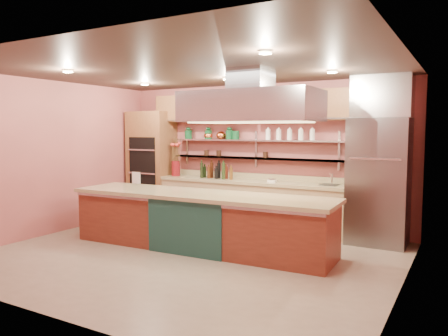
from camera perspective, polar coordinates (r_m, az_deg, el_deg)
The scene contains 21 objects.
floor at distance 6.78m, azimuth -4.62°, elevation -11.42°, with size 6.00×5.00×0.02m, color gray.
ceiling at distance 6.57m, azimuth -4.79°, elevation 12.82°, with size 6.00×5.00×0.02m, color black.
wall_back at distance 8.70m, azimuth 4.59°, elevation 1.66°, with size 6.00×0.04×2.80m, color #A4504D.
wall_front at distance 4.68m, azimuth -22.17°, elevation -1.57°, with size 6.00×0.04×2.80m, color #A4504D.
wall_left at distance 8.57m, azimuth -21.53°, elevation 1.27°, with size 0.04×5.00×2.80m, color #A4504D.
wall_right at distance 5.44m, azimuth 22.43°, elevation -0.71°, with size 0.04×5.00×2.80m, color #A4504D.
oven_stack at distance 9.75m, azimuth -9.41°, elevation 0.49°, with size 0.95×0.64×2.30m, color brown.
refrigerator at distance 7.68m, azimuth 19.52°, elevation -1.68°, with size 0.95×0.72×2.10m, color slate.
back_counter at distance 8.56m, azimuth 3.39°, elevation -4.70°, with size 3.84×0.64×0.93m, color #9F845F.
wall_shelf_lower at distance 8.61m, azimuth 3.92°, elevation 1.29°, with size 3.60×0.26×0.03m, color #AFB3B7.
wall_shelf_upper at distance 8.59m, azimuth 3.94°, elevation 3.62°, with size 3.60×0.26×0.03m, color #AFB3B7.
upper_cabinets at distance 8.53m, azimuth 4.12°, elevation 7.98°, with size 4.60×0.36×0.55m, color brown.
range_hood at distance 6.48m, azimuth 3.51°, elevation 8.04°, with size 2.00×1.00×0.45m, color #AFB3B7.
ceiling_downlights at distance 6.73m, azimuth -3.81°, elevation 12.38°, with size 4.00×2.80×0.02m, color #FFE5A5.
island at distance 7.06m, azimuth -3.20°, elevation -6.91°, with size 4.31×0.94×0.90m, color maroon.
flower_vase at distance 9.32m, azimuth -6.30°, elevation -0.05°, with size 0.18×0.18×0.32m, color maroon.
oil_bottle_cluster at distance 8.77m, azimuth -0.87°, elevation -0.54°, with size 0.80×0.23×0.26m, color black.
kitchen_scale at distance 8.24m, azimuth 6.30°, elevation -1.53°, with size 0.15×0.11×0.08m, color white.
bar_faucet at distance 7.96m, azimuth 13.93°, elevation -1.43°, with size 0.03×0.03×0.21m, color white.
copper_kettle at distance 8.94m, azimuth -0.38°, elevation 4.29°, with size 0.20×0.20×0.16m, color orange.
green_canister at distance 8.77m, azimuth 1.54°, elevation 4.31°, with size 0.14×0.14×0.17m, color #0D401F.
Camera 1 is at (3.66, -5.38, 1.91)m, focal length 35.00 mm.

